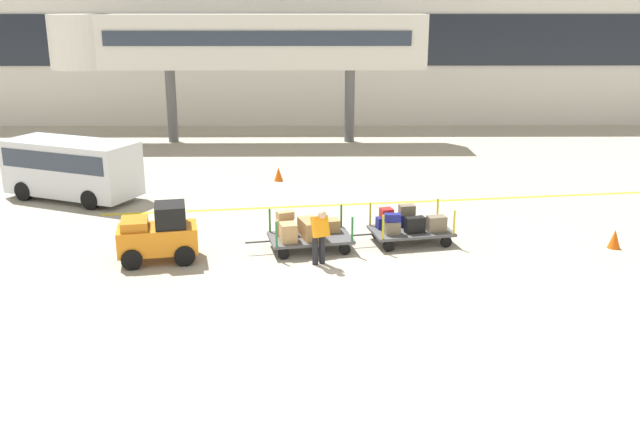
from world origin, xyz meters
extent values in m
plane|color=#A8A08E|center=(0.00, 0.00, 0.00)|extent=(120.00, 120.00, 0.00)
cube|color=yellow|center=(2.80, 8.56, 0.00)|extent=(20.09, 2.99, 0.01)
cube|color=silver|center=(0.00, 26.00, 4.38)|extent=(55.53, 2.40, 8.76)
cube|color=#1E232D|center=(0.00, 24.75, 4.82)|extent=(52.75, 0.12, 2.80)
cube|color=silver|center=(-2.80, 20.00, 4.97)|extent=(16.28, 2.20, 2.60)
cylinder|color=silver|center=(-11.54, 20.00, 4.97)|extent=(3.00, 3.00, 2.60)
cube|color=#2D3847|center=(-2.80, 18.86, 5.17)|extent=(14.65, 0.08, 0.70)
cylinder|color=#59595B|center=(-7.27, 20.00, 1.84)|extent=(0.50, 0.50, 3.67)
cylinder|color=#59595B|center=(1.68, 20.00, 1.84)|extent=(0.50, 0.50, 3.67)
cube|color=orange|center=(-4.36, 2.85, 0.63)|extent=(2.28, 1.50, 0.70)
cube|color=black|center=(-4.00, 2.92, 1.28)|extent=(0.98, 1.13, 0.60)
cube|color=orange|center=(-4.92, 2.73, 1.10)|extent=(0.87, 1.06, 0.24)
cylinder|color=black|center=(-5.13, 3.22, 0.28)|extent=(0.58, 0.29, 0.56)
cylinder|color=black|center=(-4.92, 2.20, 0.28)|extent=(0.58, 0.29, 0.56)
cylinder|color=black|center=(-3.79, 3.50, 0.28)|extent=(0.58, 0.29, 0.56)
cylinder|color=black|center=(-3.58, 2.47, 0.28)|extent=(0.58, 0.29, 0.56)
cube|color=#4C4C4F|center=(-0.24, 3.69, 0.36)|extent=(2.53, 1.83, 0.08)
cylinder|color=#237033|center=(-1.41, 4.11, 0.75)|extent=(0.06, 0.06, 0.70)
cylinder|color=#237033|center=(-1.15, 2.85, 0.75)|extent=(0.06, 0.06, 0.70)
cylinder|color=#237033|center=(0.67, 4.53, 0.75)|extent=(0.06, 0.06, 0.70)
cylinder|color=#237033|center=(0.92, 3.27, 0.75)|extent=(0.06, 0.06, 0.70)
cylinder|color=black|center=(-1.21, 4.10, 0.16)|extent=(0.33, 0.16, 0.32)
cylinder|color=black|center=(-0.97, 2.93, 0.16)|extent=(0.33, 0.16, 0.32)
cylinder|color=black|center=(0.48, 4.44, 0.16)|extent=(0.33, 0.16, 0.32)
cylinder|color=black|center=(0.72, 3.28, 0.16)|extent=(0.33, 0.16, 0.32)
cylinder|color=#333333|center=(-1.71, 3.39, 0.34)|extent=(0.70, 0.19, 0.05)
cube|color=tan|center=(-0.96, 3.91, 0.64)|extent=(0.52, 0.45, 0.47)
cube|color=tan|center=(-0.85, 3.27, 0.66)|extent=(0.54, 0.59, 0.51)
cube|color=#A87F4C|center=(-0.31, 3.95, 0.63)|extent=(0.63, 0.65, 0.46)
cube|color=#A87F4C|center=(-0.15, 3.42, 0.66)|extent=(0.68, 0.65, 0.51)
cube|color=#A87F4C|center=(0.34, 4.16, 0.58)|extent=(0.56, 0.54, 0.35)
cube|color=tan|center=(-0.96, 3.91, 0.97)|extent=(0.54, 0.46, 0.21)
cube|color=#4C4C4F|center=(2.70, 4.29, 0.36)|extent=(2.53, 1.83, 0.08)
cylinder|color=gold|center=(1.53, 4.71, 0.75)|extent=(0.06, 0.06, 0.70)
cylinder|color=gold|center=(1.79, 3.45, 0.75)|extent=(0.06, 0.06, 0.70)
cylinder|color=gold|center=(3.61, 5.13, 0.75)|extent=(0.06, 0.06, 0.70)
cylinder|color=gold|center=(3.86, 3.87, 0.75)|extent=(0.06, 0.06, 0.70)
cylinder|color=black|center=(1.73, 4.70, 0.16)|extent=(0.33, 0.16, 0.32)
cylinder|color=black|center=(1.97, 3.53, 0.16)|extent=(0.33, 0.16, 0.32)
cylinder|color=black|center=(3.42, 5.04, 0.16)|extent=(0.33, 0.16, 0.32)
cylinder|color=black|center=(3.66, 3.88, 0.16)|extent=(0.33, 0.16, 0.32)
cylinder|color=#333333|center=(1.23, 3.99, 0.34)|extent=(0.70, 0.19, 0.05)
cube|color=navy|center=(1.99, 4.45, 0.57)|extent=(0.63, 0.43, 0.33)
cube|color=#726651|center=(2.10, 3.88, 0.59)|extent=(0.47, 0.37, 0.37)
cube|color=navy|center=(2.60, 4.60, 0.58)|extent=(0.45, 0.35, 0.37)
cube|color=black|center=(2.76, 4.01, 0.63)|extent=(0.61, 0.41, 0.46)
cube|color=#99999E|center=(3.28, 4.69, 0.56)|extent=(0.59, 0.39, 0.31)
cube|color=#726651|center=(3.41, 4.13, 0.62)|extent=(0.58, 0.45, 0.45)
cube|color=red|center=(1.99, 4.45, 0.86)|extent=(0.42, 0.42, 0.26)
cube|color=navy|center=(2.10, 3.88, 0.89)|extent=(0.45, 0.25, 0.23)
cube|color=#726651|center=(2.60, 4.60, 0.91)|extent=(0.50, 0.39, 0.29)
cylinder|color=black|center=(-0.10, 2.52, 0.41)|extent=(0.16, 0.16, 0.82)
cylinder|color=black|center=(0.08, 2.60, 0.41)|extent=(0.16, 0.16, 0.82)
cube|color=orange|center=(0.03, 2.47, 1.09)|extent=(0.53, 0.54, 0.61)
sphere|color=tan|center=(0.07, 2.36, 1.45)|extent=(0.22, 0.22, 0.22)
cube|color=silver|center=(-8.75, 9.22, 1.15)|extent=(5.16, 3.65, 1.90)
cube|color=#2D3847|center=(-8.75, 9.22, 1.55)|extent=(4.82, 3.53, 0.64)
cylinder|color=black|center=(-10.46, 9.01, 0.34)|extent=(0.72, 0.49, 0.68)
cylinder|color=black|center=(-7.73, 7.82, 0.34)|extent=(0.72, 0.49, 0.68)
cone|color=#EA590F|center=(8.46, 3.75, 0.28)|extent=(0.36, 0.36, 0.55)
cone|color=#EA590F|center=(-1.53, 11.76, 0.28)|extent=(0.36, 0.36, 0.55)
camera|label=1|loc=(-0.14, -14.85, 6.68)|focal=38.81mm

